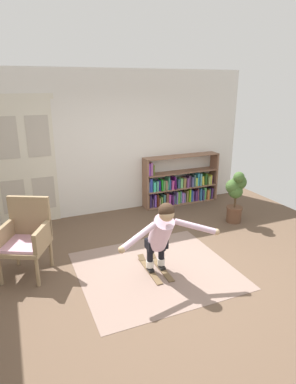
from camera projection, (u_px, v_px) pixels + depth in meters
ground_plane at (167, 268)px, 4.88m from camera, size 7.20×7.20×0.00m
back_wall at (112, 143)px, 6.69m from camera, size 6.00×0.10×2.90m
double_door at (25, 162)px, 6.07m from camera, size 1.22×0.05×2.45m
rug at (156, 270)px, 4.82m from camera, size 2.20×1.99×0.01m
bookshelf at (179, 185)px, 7.38m from camera, size 1.77×0.30×1.11m
wicker_chair at (26, 236)px, 4.60m from camera, size 0.81×0.81×1.10m
potted_plant at (236, 194)px, 6.31m from camera, size 0.40×0.37×1.06m
skis_pair at (155, 268)px, 4.84m from camera, size 0.29×0.79×0.07m
person_skier at (161, 233)px, 4.44m from camera, size 1.42×0.68×1.10m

